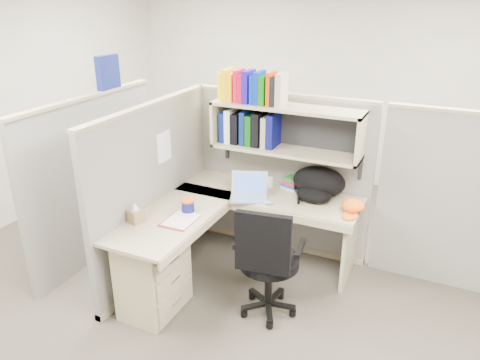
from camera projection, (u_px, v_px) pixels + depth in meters
The scene contains 14 objects.
ground at pixel (243, 290), 4.24m from camera, with size 6.00×6.00×0.00m, color #363029.
room_shell at pixel (244, 116), 3.62m from camera, with size 6.00×6.00×6.00m.
cubicle at pixel (229, 174), 4.41m from camera, with size 3.79×1.84×1.95m.
desk at pixel (186, 253), 3.99m from camera, with size 1.74×1.75×0.73m.
laptop at pixel (249, 187), 4.27m from camera, with size 0.33×0.33×0.24m, color silver, non-canonical shape.
backpack at pixel (317, 184), 4.27m from camera, with size 0.49×0.38×0.29m, color black, non-canonical shape.
orange_cap at pixel (353, 206), 4.06m from camera, with size 0.20×0.23×0.11m, color orange, non-canonical shape.
snack_canister at pixel (188, 205), 4.06m from camera, with size 0.12×0.12×0.11m.
tissue_box at pixel (136, 212), 3.87m from camera, with size 0.11×0.11×0.17m, color #8C704F, non-canonical shape.
mouse at pixel (268, 202), 4.21m from camera, with size 0.10×0.07×0.04m, color #7C99B0.
paper_cup at pixel (270, 182), 4.58m from camera, with size 0.07×0.07×0.09m, color white.
book_stack at pixel (294, 182), 4.56m from camera, with size 0.17×0.22×0.11m, color gray, non-canonical shape.
loose_paper at pixel (181, 220), 3.93m from camera, with size 0.23×0.30×0.00m, color white, non-canonical shape.
task_chair at pixel (267, 278), 3.78m from camera, with size 0.56×0.52×1.03m.
Camera 1 is at (1.48, -3.21, 2.54)m, focal length 35.00 mm.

